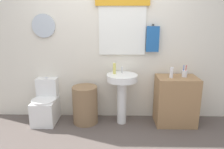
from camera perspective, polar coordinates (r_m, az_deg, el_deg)
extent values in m
cube|color=silver|center=(3.49, -1.22, 8.95)|extent=(4.40, 0.10, 2.60)
cube|color=white|center=(3.41, 2.78, 11.82)|extent=(0.74, 0.03, 0.77)
cube|color=gold|center=(3.40, 2.88, 19.30)|extent=(0.84, 0.04, 0.14)
cylinder|color=silver|center=(3.59, -18.05, 12.45)|extent=(0.37, 0.03, 0.37)
cylinder|color=black|center=(3.44, 11.10, 13.09)|extent=(0.02, 0.06, 0.02)
cube|color=#235BA3|center=(3.43, 10.97, 9.40)|extent=(0.20, 0.05, 0.40)
cube|color=white|center=(3.67, -17.51, -9.37)|extent=(0.36, 0.50, 0.39)
cylinder|color=white|center=(3.54, -18.07, -6.67)|extent=(0.38, 0.38, 0.03)
cube|color=white|center=(3.70, -17.11, -3.31)|extent=(0.34, 0.18, 0.32)
cylinder|color=silver|center=(3.65, -17.31, -0.79)|extent=(0.04, 0.04, 0.02)
cylinder|color=#846647|center=(3.48, -7.28, -8.13)|extent=(0.40, 0.40, 0.61)
cylinder|color=white|center=(3.42, 2.65, -7.48)|extent=(0.15, 0.15, 0.72)
cylinder|color=white|center=(3.29, 2.74, -0.89)|extent=(0.49, 0.49, 0.10)
cylinder|color=silver|center=(3.38, 2.70, 1.29)|extent=(0.03, 0.03, 0.10)
cube|color=#9E754C|center=(3.54, 16.86, -6.78)|extent=(0.63, 0.44, 0.78)
cylinder|color=#DBD166|center=(3.30, 0.66, 1.62)|extent=(0.05, 0.05, 0.17)
cylinder|color=white|center=(3.33, 15.82, 0.51)|extent=(0.05, 0.05, 0.17)
cylinder|color=silver|center=(3.46, 19.07, 0.21)|extent=(0.08, 0.08, 0.10)
cylinder|color=red|center=(3.46, 19.36, 0.95)|extent=(0.01, 0.02, 0.18)
cylinder|color=blue|center=(3.45, 18.83, 0.96)|extent=(0.02, 0.03, 0.18)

